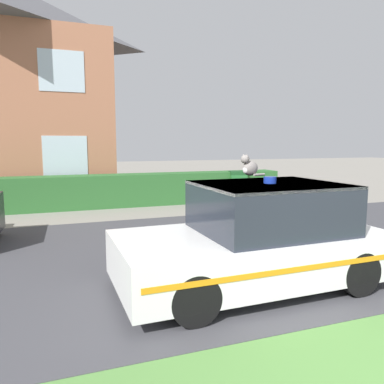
% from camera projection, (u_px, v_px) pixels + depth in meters
% --- Properties ---
extents(road_strip, '(28.00, 6.61, 0.01)m').
position_uv_depth(road_strip, '(210.00, 249.00, 7.30)').
color(road_strip, '#424247').
rests_on(road_strip, ground).
extents(garden_hedge, '(10.08, 0.89, 1.04)m').
position_uv_depth(garden_hedge, '(139.00, 190.00, 12.43)').
color(garden_hedge, '#2D662D').
rests_on(garden_hedge, ground).
extents(police_car, '(3.86, 1.90, 1.57)m').
position_uv_depth(police_car, '(257.00, 238.00, 5.35)').
color(police_car, black).
rests_on(police_car, road_strip).
extents(cat, '(0.38, 0.23, 0.32)m').
position_uv_depth(cat, '(249.00, 167.00, 5.43)').
color(cat, gray).
rests_on(cat, police_car).
extents(house_left, '(7.79, 6.53, 8.06)m').
position_uv_depth(house_left, '(4.00, 88.00, 14.16)').
color(house_left, '#A86B4C').
rests_on(house_left, ground).
extents(wheelie_bin, '(0.73, 0.72, 1.08)m').
position_uv_depth(wheelie_bin, '(238.00, 186.00, 13.23)').
color(wheelie_bin, '#23662D').
rests_on(wheelie_bin, ground).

